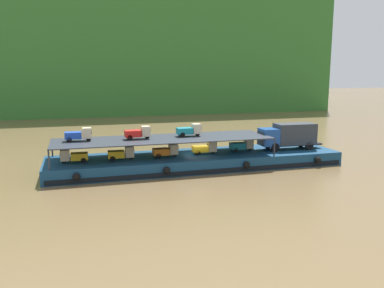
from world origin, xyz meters
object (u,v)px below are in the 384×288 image
(mini_truck_lower_stern, at_px, (74,156))
(mini_truck_upper_mid, at_px, (138,133))
(mini_truck_lower_aft, at_px, (121,153))
(mini_truck_upper_fore, at_px, (189,130))
(mini_truck_lower_bow, at_px, (242,145))
(mini_truck_upper_stern, at_px, (79,135))
(mini_truck_lower_mid, at_px, (166,151))
(cargo_barge, at_px, (197,161))
(covered_lorry, at_px, (289,135))
(mini_truck_lower_fore, at_px, (205,148))

(mini_truck_lower_stern, distance_m, mini_truck_upper_mid, 7.15)
(mini_truck_lower_aft, xyz_separation_m, mini_truck_upper_mid, (1.94, 0.89, 2.00))
(mini_truck_upper_mid, xyz_separation_m, mini_truck_upper_fore, (5.89, 0.32, 0.00))
(mini_truck_lower_bow, relative_size, mini_truck_upper_mid, 1.00)
(mini_truck_lower_stern, height_order, mini_truck_upper_stern, mini_truck_upper_stern)
(mini_truck_lower_aft, relative_size, mini_truck_upper_fore, 1.00)
(mini_truck_lower_bow, relative_size, mini_truck_upper_stern, 1.00)
(mini_truck_upper_stern, bearing_deg, mini_truck_lower_bow, -1.13)
(mini_truck_lower_stern, distance_m, mini_truck_lower_bow, 19.13)
(mini_truck_lower_mid, height_order, mini_truck_lower_bow, same)
(mini_truck_lower_mid, bearing_deg, mini_truck_lower_stern, -179.69)
(cargo_barge, relative_size, mini_truck_lower_mid, 11.94)
(cargo_barge, distance_m, mini_truck_lower_aft, 8.65)
(mini_truck_lower_stern, bearing_deg, mini_truck_lower_mid, 0.31)
(mini_truck_lower_aft, bearing_deg, mini_truck_upper_mid, 24.72)
(covered_lorry, xyz_separation_m, mini_truck_upper_mid, (-18.08, 0.54, 1.00))
(mini_truck_lower_aft, distance_m, mini_truck_upper_mid, 2.92)
(cargo_barge, xyz_separation_m, mini_truck_lower_fore, (0.93, -0.10, 1.44))
(covered_lorry, relative_size, mini_truck_upper_fore, 2.85)
(covered_lorry, height_order, mini_truck_lower_fore, covered_lorry)
(cargo_barge, distance_m, mini_truck_lower_mid, 3.98)
(mini_truck_lower_bow, bearing_deg, cargo_barge, -175.55)
(mini_truck_upper_mid, bearing_deg, mini_truck_upper_stern, 175.68)
(cargo_barge, relative_size, covered_lorry, 4.17)
(mini_truck_lower_stern, bearing_deg, mini_truck_lower_aft, -0.21)
(mini_truck_lower_bow, bearing_deg, mini_truck_lower_mid, -174.39)
(mini_truck_lower_bow, xyz_separation_m, mini_truck_upper_mid, (-12.30, -0.10, 2.00))
(mini_truck_lower_stern, relative_size, mini_truck_upper_fore, 0.99)
(mini_truck_lower_aft, bearing_deg, mini_truck_lower_bow, 4.00)
(covered_lorry, bearing_deg, mini_truck_lower_mid, -178.94)
(cargo_barge, distance_m, mini_truck_upper_mid, 7.43)
(mini_truck_lower_bow, xyz_separation_m, mini_truck_upper_fore, (-6.41, 0.22, 2.00))
(cargo_barge, height_order, mini_truck_lower_mid, mini_truck_lower_mid)
(mini_truck_lower_stern, xyz_separation_m, mini_truck_upper_fore, (12.70, 1.20, 2.00))
(cargo_barge, distance_m, mini_truck_lower_fore, 1.72)
(mini_truck_upper_mid, height_order, mini_truck_upper_fore, same)
(covered_lorry, xyz_separation_m, mini_truck_lower_stern, (-24.89, -0.33, -1.00))
(mini_truck_upper_stern, relative_size, mini_truck_upper_mid, 1.00)
(cargo_barge, bearing_deg, covered_lorry, -0.98)
(covered_lorry, distance_m, mini_truck_lower_bow, 5.91)
(mini_truck_upper_stern, height_order, mini_truck_upper_fore, same)
(mini_truck_lower_aft, relative_size, mini_truck_lower_bow, 1.01)
(covered_lorry, distance_m, mini_truck_upper_fore, 12.26)
(mini_truck_upper_stern, bearing_deg, mini_truck_upper_fore, -0.68)
(cargo_barge, xyz_separation_m, mini_truck_upper_mid, (-6.57, 0.34, 3.44))
(mini_truck_lower_fore, bearing_deg, mini_truck_upper_fore, 154.54)
(covered_lorry, xyz_separation_m, mini_truck_lower_mid, (-15.19, -0.28, -1.00))
(mini_truck_lower_stern, bearing_deg, cargo_barge, 2.27)
(mini_truck_lower_fore, bearing_deg, mini_truck_upper_stern, 176.19)
(mini_truck_lower_mid, xyz_separation_m, mini_truck_upper_mid, (-2.89, 0.82, 2.00))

